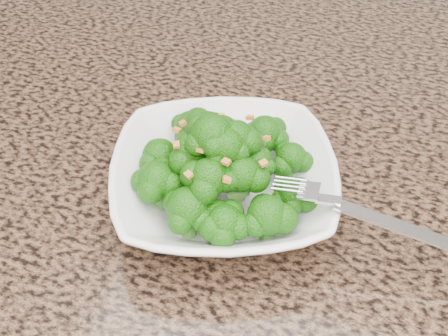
% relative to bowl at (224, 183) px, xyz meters
% --- Properties ---
extents(granite_counter, '(1.64, 1.04, 0.03)m').
position_rel_bowl_xyz_m(granite_counter, '(0.02, 0.11, -0.04)').
color(granite_counter, brown).
rests_on(granite_counter, cabinet).
extents(bowl, '(0.30, 0.30, 0.06)m').
position_rel_bowl_xyz_m(bowl, '(0.00, 0.00, 0.00)').
color(bowl, white).
rests_on(bowl, granite_counter).
extents(broccoli_pile, '(0.20, 0.20, 0.07)m').
position_rel_bowl_xyz_m(broccoli_pile, '(0.00, 0.00, 0.06)').
color(broccoli_pile, '#1B630B').
rests_on(broccoli_pile, bowl).
extents(garlic_topping, '(0.12, 0.12, 0.01)m').
position_rel_bowl_xyz_m(garlic_topping, '(-0.00, 0.00, 0.10)').
color(garlic_topping, orange).
rests_on(garlic_topping, broccoli_pile).
extents(fork, '(0.20, 0.04, 0.01)m').
position_rel_bowl_xyz_m(fork, '(0.12, -0.02, 0.04)').
color(fork, silver).
rests_on(fork, bowl).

